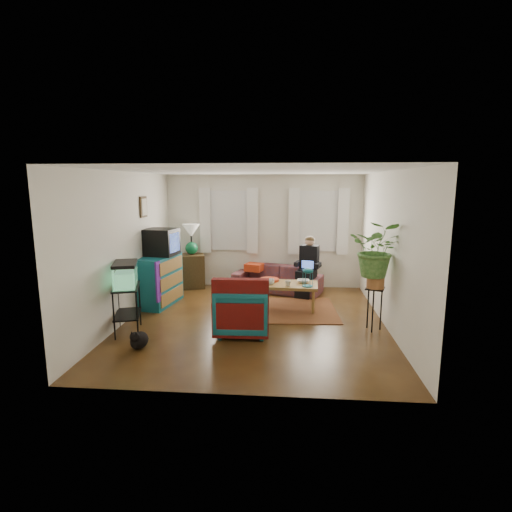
# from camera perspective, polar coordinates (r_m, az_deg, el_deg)

# --- Properties ---
(floor) EXTENTS (4.50, 5.00, 0.01)m
(floor) POSITION_cam_1_polar(r_m,az_deg,el_deg) (7.13, -0.27, -9.31)
(floor) COLOR #4F2B14
(floor) RESTS_ON ground
(ceiling) EXTENTS (4.50, 5.00, 0.01)m
(ceiling) POSITION_cam_1_polar(r_m,az_deg,el_deg) (6.72, -0.29, 12.06)
(ceiling) COLOR white
(ceiling) RESTS_ON wall_back
(wall_back) EXTENTS (4.50, 0.01, 2.60)m
(wall_back) POSITION_cam_1_polar(r_m,az_deg,el_deg) (9.28, 1.09, 3.52)
(wall_back) COLOR silver
(wall_back) RESTS_ON floor
(wall_front) EXTENTS (4.50, 0.01, 2.60)m
(wall_front) POSITION_cam_1_polar(r_m,az_deg,el_deg) (4.37, -3.19, -4.17)
(wall_front) COLOR silver
(wall_front) RESTS_ON floor
(wall_left) EXTENTS (0.01, 5.00, 2.60)m
(wall_left) POSITION_cam_1_polar(r_m,az_deg,el_deg) (7.35, -18.03, 1.24)
(wall_left) COLOR silver
(wall_left) RESTS_ON floor
(wall_right) EXTENTS (0.01, 5.00, 2.60)m
(wall_right) POSITION_cam_1_polar(r_m,az_deg,el_deg) (6.98, 18.45, 0.76)
(wall_right) COLOR silver
(wall_right) RESTS_ON floor
(window_left) EXTENTS (1.08, 0.04, 1.38)m
(window_left) POSITION_cam_1_polar(r_m,az_deg,el_deg) (9.32, -3.85, 5.07)
(window_left) COLOR white
(window_left) RESTS_ON wall_back
(window_right) EXTENTS (1.08, 0.04, 1.38)m
(window_right) POSITION_cam_1_polar(r_m,az_deg,el_deg) (9.24, 8.88, 4.93)
(window_right) COLOR white
(window_right) RESTS_ON wall_back
(curtains_left) EXTENTS (1.36, 0.06, 1.50)m
(curtains_left) POSITION_cam_1_polar(r_m,az_deg,el_deg) (9.24, -3.92, 5.03)
(curtains_left) COLOR white
(curtains_left) RESTS_ON wall_back
(curtains_right) EXTENTS (1.36, 0.06, 1.50)m
(curtains_right) POSITION_cam_1_polar(r_m,az_deg,el_deg) (9.16, 8.91, 4.88)
(curtains_right) COLOR white
(curtains_right) RESTS_ON wall_back
(picture_frame) EXTENTS (0.04, 0.32, 0.40)m
(picture_frame) POSITION_cam_1_polar(r_m,az_deg,el_deg) (8.06, -15.72, 6.76)
(picture_frame) COLOR #3D2616
(picture_frame) RESTS_ON wall_left
(area_rug) EXTENTS (2.09, 1.71, 0.01)m
(area_rug) POSITION_cam_1_polar(r_m,az_deg,el_deg) (7.75, 3.92, -7.67)
(area_rug) COLOR maroon
(area_rug) RESTS_ON floor
(sofa) EXTENTS (2.10, 1.35, 0.77)m
(sofa) POSITION_cam_1_polar(r_m,az_deg,el_deg) (8.97, 3.05, -2.67)
(sofa) COLOR brown
(sofa) RESTS_ON floor
(seated_person) EXTENTS (0.65, 0.73, 1.17)m
(seated_person) POSITION_cam_1_polar(r_m,az_deg,el_deg) (8.72, 7.42, -1.78)
(seated_person) COLOR black
(seated_person) RESTS_ON sofa
(side_table) EXTENTS (0.68, 0.68, 0.78)m
(side_table) POSITION_cam_1_polar(r_m,az_deg,el_deg) (9.43, -9.10, -2.10)
(side_table) COLOR #382715
(side_table) RESTS_ON floor
(table_lamp) EXTENTS (0.51, 0.51, 0.71)m
(table_lamp) POSITION_cam_1_polar(r_m,az_deg,el_deg) (9.30, -9.22, 2.26)
(table_lamp) COLOR white
(table_lamp) RESTS_ON side_table
(dresser) EXTENTS (0.71, 1.17, 0.99)m
(dresser) POSITION_cam_1_polar(r_m,az_deg,el_deg) (8.21, -13.72, -3.38)
(dresser) COLOR #115769
(dresser) RESTS_ON floor
(crt_tv) EXTENTS (0.68, 0.64, 0.53)m
(crt_tv) POSITION_cam_1_polar(r_m,az_deg,el_deg) (8.16, -13.46, 1.96)
(crt_tv) COLOR black
(crt_tv) RESTS_ON dresser
(aquarium_stand) EXTENTS (0.57, 0.77, 0.77)m
(aquarium_stand) POSITION_cam_1_polar(r_m,az_deg,el_deg) (6.84, -17.89, -7.28)
(aquarium_stand) COLOR black
(aquarium_stand) RESTS_ON floor
(aquarium) EXTENTS (0.51, 0.70, 0.41)m
(aquarium) POSITION_cam_1_polar(r_m,az_deg,el_deg) (6.69, -18.17, -2.47)
(aquarium) COLOR #7FD899
(aquarium) RESTS_ON aquarium_stand
(black_cat) EXTENTS (0.25, 0.38, 0.32)m
(black_cat) POSITION_cam_1_polar(r_m,az_deg,el_deg) (6.20, -16.35, -11.25)
(black_cat) COLOR black
(black_cat) RESTS_ON floor
(armchair) EXTENTS (0.86, 0.81, 0.86)m
(armchair) POSITION_cam_1_polar(r_m,az_deg,el_deg) (6.50, -1.95, -7.25)
(armchair) COLOR #125970
(armchair) RESTS_ON floor
(serape_throw) EXTENTS (0.87, 0.22, 0.71)m
(serape_throw) POSITION_cam_1_polar(r_m,az_deg,el_deg) (6.13, -2.25, -6.58)
(serape_throw) COLOR #9E0A0A
(serape_throw) RESTS_ON armchair
(coffee_table) EXTENTS (1.25, 0.73, 0.51)m
(coffee_table) POSITION_cam_1_polar(r_m,az_deg,el_deg) (7.77, 4.23, -5.73)
(coffee_table) COLOR brown
(coffee_table) RESTS_ON floor
(cup_a) EXTENTS (0.15, 0.15, 0.11)m
(cup_a) POSITION_cam_1_polar(r_m,az_deg,el_deg) (7.61, 2.11, -3.67)
(cup_a) COLOR white
(cup_a) RESTS_ON coffee_table
(cup_b) EXTENTS (0.12, 0.12, 0.10)m
(cup_b) POSITION_cam_1_polar(r_m,az_deg,el_deg) (7.49, 4.58, -3.93)
(cup_b) COLOR beige
(cup_b) RESTS_ON coffee_table
(bowl) EXTENTS (0.25, 0.25, 0.06)m
(bowl) POSITION_cam_1_polar(r_m,az_deg,el_deg) (7.79, 6.75, -3.59)
(bowl) COLOR white
(bowl) RESTS_ON coffee_table
(snack_tray) EXTENTS (0.40, 0.40, 0.04)m
(snack_tray) POSITION_cam_1_polar(r_m,az_deg,el_deg) (7.89, 1.92, -3.41)
(snack_tray) COLOR #B21414
(snack_tray) RESTS_ON coffee_table
(birdcage) EXTENTS (0.21, 0.21, 0.35)m
(birdcage) POSITION_cam_1_polar(r_m,az_deg,el_deg) (7.48, 7.40, -3.01)
(birdcage) COLOR #115B6B
(birdcage) RESTS_ON coffee_table
(plant_stand) EXTENTS (0.39, 0.39, 0.72)m
(plant_stand) POSITION_cam_1_polar(r_m,az_deg,el_deg) (6.90, 16.49, -7.28)
(plant_stand) COLOR black
(plant_stand) RESTS_ON floor
(potted_plant) EXTENTS (1.01, 0.94, 0.91)m
(potted_plant) POSITION_cam_1_polar(r_m,az_deg,el_deg) (6.69, 16.86, -0.26)
(potted_plant) COLOR #599947
(potted_plant) RESTS_ON plant_stand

